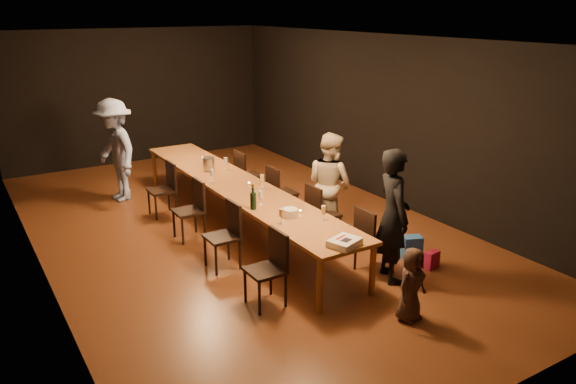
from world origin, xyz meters
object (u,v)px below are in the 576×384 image
table (237,187)px  chair_right_0 (375,240)px  chair_left_1 (222,236)px  chair_right_3 (249,175)px  plate_stack (290,213)px  child (411,284)px  ice_bucket (209,164)px  chair_right_2 (283,192)px  champagne_bottle (253,197)px  chair_right_1 (323,213)px  woman_birthday (393,216)px  chair_left_0 (265,270)px  man_blue (116,150)px  woman_tan (330,184)px  chair_left_2 (188,210)px  birthday_cake (344,242)px  chair_left_3 (162,190)px

table → chair_right_0: chair_right_0 is taller
table → chair_left_1: 1.49m
chair_right_3 → plate_stack: 3.06m
child → plate_stack: 1.97m
chair_right_0 → ice_bucket: (-0.91, 3.37, 0.40)m
chair_right_2 → champagne_bottle: size_ratio=2.56×
chair_right_1 → woman_birthday: woman_birthday is taller
plate_stack → ice_bucket: 2.66m
chair_right_0 → chair_right_2: size_ratio=1.00×
chair_right_1 → chair_left_0: (-1.70, -1.20, 0.00)m
ice_bucket → man_blue: bearing=129.1°
chair_right_3 → table: bearing=-35.3°
woman_birthday → chair_left_1: bearing=69.2°
man_blue → plate_stack: bearing=9.2°
chair_right_3 → chair_right_2: bearing=-0.0°
woman_tan → table: bearing=40.6°
chair_left_2 → birthday_cake: (0.84, -2.84, 0.33)m
chair_right_1 → table: bearing=-144.7°
plate_stack → child: bearing=-75.9°
woman_tan → plate_stack: woman_tan is taller
woman_tan → champagne_bottle: (-1.48, -0.22, 0.12)m
table → chair_right_2: size_ratio=6.45×
birthday_cake → woman_birthday: bearing=-8.1°
chair_left_0 → woman_birthday: woman_birthday is taller
plate_stack → chair_right_3: bearing=72.5°
chair_right_2 → birthday_cake: size_ratio=2.11×
birthday_cake → ice_bucket: size_ratio=1.96×
chair_right_3 → chair_left_0: 3.98m
chair_right_2 → plate_stack: (-0.91, -1.70, 0.34)m
chair_right_0 → chair_left_0: same height
chair_left_0 → woman_birthday: size_ratio=0.52×
chair_left_2 → chair_right_0: bearing=-144.7°
chair_right_0 → chair_left_2: same height
chair_left_3 → champagne_bottle: champagne_bottle is taller
chair_left_2 → birthday_cake: chair_left_2 is taller
chair_left_1 → man_blue: (-0.40, 3.63, 0.48)m
chair_right_1 → man_blue: size_ratio=0.49×
chair_right_2 → woman_birthday: (0.05, -2.67, 0.43)m
chair_right_1 → plate_stack: bearing=-61.5°
chair_left_3 → plate_stack: bearing=-164.8°
chair_left_0 → chair_left_2: size_ratio=1.00×
chair_right_2 → chair_left_3: 2.08m
chair_right_3 → chair_left_1: 2.94m
chair_left_0 → woman_birthday: bearing=-98.6°
chair_left_0 → man_blue: (-0.40, 4.83, 0.48)m
birthday_cake → champagne_bottle: (-0.32, 1.68, 0.14)m
child → champagne_bottle: (-0.74, 2.41, 0.49)m
woman_birthday → table: bearing=37.8°
chair_right_1 → birthday_cake: chair_right_1 is taller
chair_left_0 → ice_bucket: ice_bucket is taller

